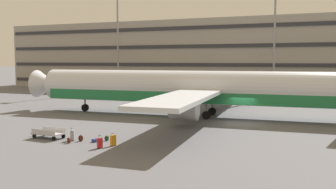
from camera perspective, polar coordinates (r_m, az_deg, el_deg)
name	(u,v)px	position (r m, az deg, el deg)	size (l,w,h in m)	color
ground_plane	(240,123)	(38.65, 11.03, -4.31)	(600.00, 600.00, 0.00)	#5B5B60
terminal_structure	(282,56)	(81.80, 17.02, 5.69)	(123.96, 21.34, 14.63)	gray
airliner	(200,89)	(41.94, 4.93, 0.83)	(43.86, 35.59, 10.79)	silver
light_mast_far_left	(118,28)	(76.61, -7.71, 10.12)	(1.80, 0.50, 22.45)	gray
light_mast_left	(275,32)	(66.95, 16.01, 9.25)	(1.80, 0.50, 19.23)	gray
suitcase_purple	(113,140)	(28.23, -8.41, -6.93)	(0.37, 0.48, 0.92)	orange
suitcase_laid_flat	(96,140)	(29.90, -10.95, -6.90)	(0.59, 0.71, 0.23)	navy
suitcase_upright	(73,135)	(30.71, -14.39, -6.03)	(0.45, 0.54, 1.01)	gray
suitcase_silver	(100,143)	(27.67, -10.41, -7.28)	(0.44, 0.45, 0.97)	#B21E23
backpack_red	(81,138)	(30.33, -13.21, -6.53)	(0.42, 0.38, 0.54)	#592619
backpack_navy	(107,138)	(30.12, -9.39, -6.63)	(0.37, 0.42, 0.46)	#264C26
backpack_large	(69,140)	(29.86, -14.89, -6.81)	(0.40, 0.39, 0.49)	#592619
baggage_cart	(49,133)	(32.13, -17.80, -5.64)	(3.34, 1.47, 0.82)	#B7B7BC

